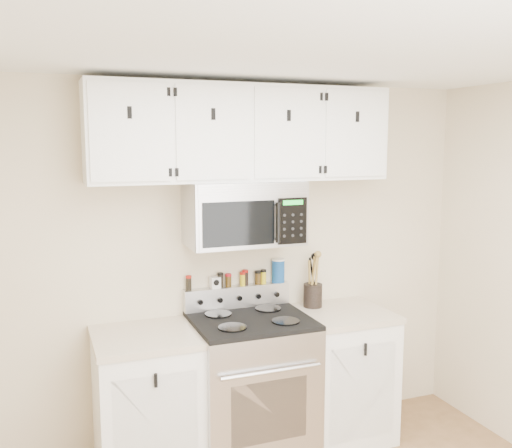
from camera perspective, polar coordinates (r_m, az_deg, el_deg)
The scene contains 17 objects.
back_wall at distance 4.00m, azimuth -2.09°, elevation -4.00°, with size 3.50×0.01×2.50m, color #C0B190.
ceiling at distance 2.36m, azimuth 12.24°, elevation 17.86°, with size 3.50×3.50×0.01m, color white.
range at distance 3.95m, azimuth -0.49°, elevation -15.82°, with size 0.76×0.65×1.10m.
base_cabinet_left at distance 3.82m, azimuth -10.83°, elevation -17.27°, with size 0.64×0.62×0.92m.
base_cabinet_right at distance 4.25m, azimuth 8.46°, elevation -14.51°, with size 0.64×0.62×0.92m.
microwave at distance 3.76m, azimuth -1.17°, elevation 1.09°, with size 0.76×0.44×0.42m.
upper_cabinets at distance 3.75m, azimuth -1.34°, elevation 9.05°, with size 2.00×0.35×0.62m.
utensil_crock at distance 4.14m, azimuth 5.70°, elevation -6.92°, with size 0.13×0.13×0.39m.
kitchen_timer at distance 3.94m, azimuth -4.11°, elevation -5.85°, with size 0.07×0.06×0.08m, color white.
salt_canister at distance 4.09m, azimuth 2.24°, elevation -4.66°, with size 0.09×0.09×0.17m.
spice_jar_0 at distance 3.89m, azimuth -6.75°, elevation -5.88°, with size 0.04×0.04×0.10m.
spice_jar_1 at distance 3.95m, azimuth -3.58°, elevation -5.61°, with size 0.04×0.04×0.10m.
spice_jar_2 at distance 3.97m, azimuth -2.78°, elevation -5.63°, with size 0.04×0.04×0.09m.
spice_jar_3 at distance 4.00m, azimuth -1.32°, elevation -5.49°, with size 0.04×0.04×0.09m.
spice_jar_4 at distance 4.01m, azimuth -1.08°, elevation -5.37°, with size 0.04×0.04×0.11m.
spice_jar_5 at distance 4.04m, azimuth 0.21°, elevation -5.35°, with size 0.05×0.05×0.09m.
spice_jar_6 at distance 4.05m, azimuth 0.75°, elevation -5.27°, with size 0.04×0.04×0.10m.
Camera 1 is at (-1.25, -1.96, 2.09)m, focal length 40.00 mm.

